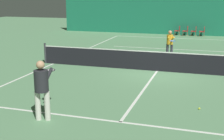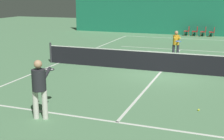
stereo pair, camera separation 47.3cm
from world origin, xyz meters
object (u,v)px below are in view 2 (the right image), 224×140
object	(u,v)px
courtside_chair_0	(188,30)
courtside_chair_2	(204,31)
player_near	(40,85)
tennis_net	(162,61)
courtside_chair_3	(213,31)
courtside_chair_1	(196,31)
tennis_ball	(199,110)
player_far	(176,42)

from	to	relation	value
courtside_chair_0	courtside_chair_2	bearing A→B (deg)	90.00
player_near	courtside_chair_2	distance (m)	20.91
tennis_net	courtside_chair_2	distance (m)	13.84
courtside_chair_0	player_near	bearing A→B (deg)	-4.93
courtside_chair_0	courtside_chair_3	bearing A→B (deg)	90.00
courtside_chair_1	tennis_ball	distance (m)	18.58
player_far	courtside_chair_3	xyz separation A→B (m)	(1.57, 10.27, -0.42)
tennis_net	courtside_chair_1	distance (m)	13.80
player_near	courtside_chair_3	world-z (taller)	player_near
courtside_chair_0	tennis_ball	size ratio (longest dim) A/B	12.73
player_far	tennis_ball	bearing A→B (deg)	-1.77
courtside_chair_3	player_far	bearing A→B (deg)	-8.71
tennis_ball	tennis_net	bearing A→B (deg)	114.29
courtside_chair_1	player_near	bearing A→B (deg)	-6.87
courtside_chair_0	courtside_chair_3	xyz separation A→B (m)	(2.12, 0.00, 0.00)
courtside_chair_2	tennis_ball	world-z (taller)	courtside_chair_2
player_near	tennis_ball	bearing A→B (deg)	-77.70
courtside_chair_0	courtside_chair_1	size ratio (longest dim) A/B	1.00
player_far	courtside_chair_0	world-z (taller)	player_far
tennis_net	courtside_chair_0	bearing A→B (deg)	91.74
courtside_chair_0	tennis_ball	bearing A→B (deg)	7.81
tennis_net	tennis_ball	size ratio (longest dim) A/B	181.82
player_near	courtside_chair_1	distance (m)	20.81
tennis_net	courtside_chair_0	world-z (taller)	tennis_net
courtside_chair_1	courtside_chair_2	distance (m)	0.71
courtside_chair_3	courtside_chair_2	bearing A→B (deg)	-90.00
tennis_net	courtside_chair_1	world-z (taller)	tennis_net
tennis_net	player_far	size ratio (longest dim) A/B	7.72
tennis_net	player_far	world-z (taller)	player_far
player_near	tennis_ball	size ratio (longest dim) A/B	26.61
player_near	courtside_chair_1	bearing A→B (deg)	-21.30
courtside_chair_2	courtside_chair_3	distance (m)	0.71
player_far	tennis_ball	distance (m)	8.49
player_far	player_near	bearing A→B (deg)	-28.01
player_near	player_far	xyz separation A→B (m)	(2.33, 10.39, -0.12)
courtside_chair_2	courtside_chair_1	bearing A→B (deg)	-90.00
courtside_chair_3	tennis_ball	size ratio (longest dim) A/B	12.73
courtside_chair_3	tennis_ball	xyz separation A→B (m)	(0.42, -18.48, -0.45)
tennis_net	tennis_ball	xyz separation A→B (m)	(2.11, -4.68, -0.48)
player_far	courtside_chair_2	bearing A→B (deg)	159.78
courtside_chair_0	player_far	bearing A→B (deg)	3.03
player_near	courtside_chair_0	size ratio (longest dim) A/B	2.09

